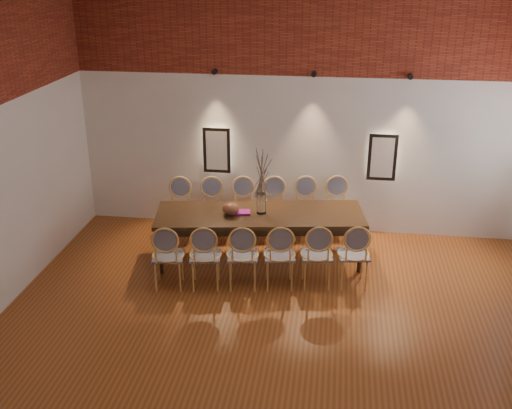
# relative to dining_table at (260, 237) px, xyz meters

# --- Properties ---
(floor) EXTENTS (7.00, 7.00, 0.02)m
(floor) POSITION_rel_dining_table_xyz_m (0.45, -2.28, -0.39)
(floor) COLOR brown
(floor) RESTS_ON ground
(wall_back) EXTENTS (7.00, 0.10, 4.00)m
(wall_back) POSITION_rel_dining_table_xyz_m (0.45, 1.27, 1.62)
(wall_back) COLOR silver
(wall_back) RESTS_ON ground
(brick_band_back) EXTENTS (7.00, 0.02, 1.50)m
(brick_band_back) POSITION_rel_dining_table_xyz_m (0.45, 1.20, 2.88)
(brick_band_back) COLOR maroon
(brick_band_back) RESTS_ON ground
(brick_band_front) EXTENTS (7.00, 0.02, 1.50)m
(brick_band_front) POSITION_rel_dining_table_xyz_m (0.45, -5.76, 2.88)
(brick_band_front) COLOR maroon
(brick_band_front) RESTS_ON ground
(niche_left) EXTENTS (0.36, 0.06, 0.66)m
(niche_left) POSITION_rel_dining_table_xyz_m (-0.85, 1.17, 0.93)
(niche_left) COLOR #FFEAC6
(niche_left) RESTS_ON wall_back
(niche_right) EXTENTS (0.36, 0.06, 0.66)m
(niche_right) POSITION_rel_dining_table_xyz_m (1.75, 1.17, 0.93)
(niche_right) COLOR #FFEAC6
(niche_right) RESTS_ON wall_back
(spot_fixture_left) EXTENTS (0.08, 0.10, 0.08)m
(spot_fixture_left) POSITION_rel_dining_table_xyz_m (-0.85, 1.14, 2.17)
(spot_fixture_left) COLOR black
(spot_fixture_left) RESTS_ON wall_back
(spot_fixture_mid) EXTENTS (0.08, 0.10, 0.08)m
(spot_fixture_mid) POSITION_rel_dining_table_xyz_m (0.65, 1.14, 2.17)
(spot_fixture_mid) COLOR black
(spot_fixture_mid) RESTS_ON wall_back
(spot_fixture_right) EXTENTS (0.08, 0.10, 0.08)m
(spot_fixture_right) POSITION_rel_dining_table_xyz_m (2.05, 1.14, 2.17)
(spot_fixture_right) COLOR black
(spot_fixture_right) RESTS_ON wall_back
(dining_table) EXTENTS (3.09, 1.40, 0.75)m
(dining_table) POSITION_rel_dining_table_xyz_m (0.00, 0.00, 0.00)
(dining_table) COLOR #362212
(dining_table) RESTS_ON floor
(chair_near_a) EXTENTS (0.50, 0.50, 0.94)m
(chair_near_a) POSITION_rel_dining_table_xyz_m (-1.11, -0.94, 0.09)
(chair_near_a) COLOR #DCAC5D
(chair_near_a) RESTS_ON floor
(chair_near_b) EXTENTS (0.50, 0.50, 0.94)m
(chair_near_b) POSITION_rel_dining_table_xyz_m (-0.62, -0.86, 0.09)
(chair_near_b) COLOR #DCAC5D
(chair_near_b) RESTS_ON floor
(chair_near_c) EXTENTS (0.50, 0.50, 0.94)m
(chair_near_c) POSITION_rel_dining_table_xyz_m (-0.13, -0.79, 0.09)
(chair_near_c) COLOR #DCAC5D
(chair_near_c) RESTS_ON floor
(chair_near_d) EXTENTS (0.50, 0.50, 0.94)m
(chair_near_d) POSITION_rel_dining_table_xyz_m (0.36, -0.71, 0.09)
(chair_near_d) COLOR #DCAC5D
(chair_near_d) RESTS_ON floor
(chair_near_e) EXTENTS (0.50, 0.50, 0.94)m
(chair_near_e) POSITION_rel_dining_table_xyz_m (0.85, -0.64, 0.09)
(chair_near_e) COLOR #DCAC5D
(chair_near_e) RESTS_ON floor
(chair_near_f) EXTENTS (0.50, 0.50, 0.94)m
(chair_near_f) POSITION_rel_dining_table_xyz_m (1.34, -0.56, 0.09)
(chair_near_f) COLOR #DCAC5D
(chair_near_f) RESTS_ON floor
(chair_far_a) EXTENTS (0.50, 0.50, 0.94)m
(chair_far_a) POSITION_rel_dining_table_xyz_m (-1.34, 0.56, 0.09)
(chair_far_a) COLOR #DCAC5D
(chair_far_a) RESTS_ON floor
(chair_far_b) EXTENTS (0.50, 0.50, 0.94)m
(chair_far_b) POSITION_rel_dining_table_xyz_m (-0.85, 0.64, 0.09)
(chair_far_b) COLOR #DCAC5D
(chair_far_b) RESTS_ON floor
(chair_far_c) EXTENTS (0.50, 0.50, 0.94)m
(chair_far_c) POSITION_rel_dining_table_xyz_m (-0.36, 0.71, 0.09)
(chair_far_c) COLOR #DCAC5D
(chair_far_c) RESTS_ON floor
(chair_far_d) EXTENTS (0.50, 0.50, 0.94)m
(chair_far_d) POSITION_rel_dining_table_xyz_m (0.13, 0.79, 0.09)
(chair_far_d) COLOR #DCAC5D
(chair_far_d) RESTS_ON floor
(chair_far_e) EXTENTS (0.50, 0.50, 0.94)m
(chair_far_e) POSITION_rel_dining_table_xyz_m (0.62, 0.86, 0.09)
(chair_far_e) COLOR #DCAC5D
(chair_far_e) RESTS_ON floor
(chair_far_f) EXTENTS (0.50, 0.50, 0.94)m
(chair_far_f) POSITION_rel_dining_table_xyz_m (1.11, 0.94, 0.09)
(chair_far_f) COLOR #DCAC5D
(chair_far_f) RESTS_ON floor
(vase) EXTENTS (0.14, 0.14, 0.30)m
(vase) POSITION_rel_dining_table_xyz_m (0.02, 0.00, 0.53)
(vase) COLOR silver
(vase) RESTS_ON dining_table
(dried_branches) EXTENTS (0.50, 0.50, 0.70)m
(dried_branches) POSITION_rel_dining_table_xyz_m (0.02, 0.00, 0.98)
(dried_branches) COLOR #4F382B
(dried_branches) RESTS_ON vase
(bowl) EXTENTS (0.24, 0.24, 0.18)m
(bowl) POSITION_rel_dining_table_xyz_m (-0.40, -0.11, 0.46)
(bowl) COLOR brown
(bowl) RESTS_ON dining_table
(book) EXTENTS (0.28, 0.22, 0.03)m
(book) POSITION_rel_dining_table_xyz_m (-0.27, -0.04, 0.39)
(book) COLOR #82106E
(book) RESTS_ON dining_table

